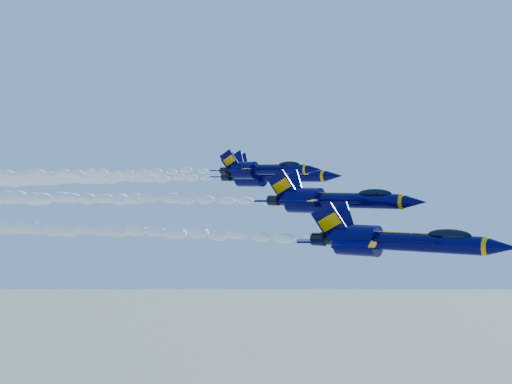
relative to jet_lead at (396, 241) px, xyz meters
The scene contains 8 objects.
jet_lead is the anchor object (origin of this frame).
smoke_trail_jet_lead 41.24m from the jet_lead, behind, with size 65.45×2.70×2.43m, color white.
jet_second 11.73m from the jet_lead, 149.13° to the left, with size 18.51×15.18×6.88m.
smoke_trail_jet_second 50.64m from the jet_lead, behind, with size 65.45×2.51×2.26m, color white.
jet_third 32.18m from the jet_lead, 146.86° to the left, with size 15.50×12.72×5.76m.
smoke_trail_jet_third 68.15m from the jet_lead, 165.36° to the left, with size 65.45×2.10×1.89m, color white.
jet_fourth 39.26m from the jet_lead, 139.97° to the left, with size 19.97×16.38×7.42m.
smoke_trail_jet_fourth 75.40m from the jet_lead, 160.64° to the left, with size 65.45×2.70×2.43m, color white.
Camera 1 is at (48.29, -76.30, 154.30)m, focal length 50.00 mm.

